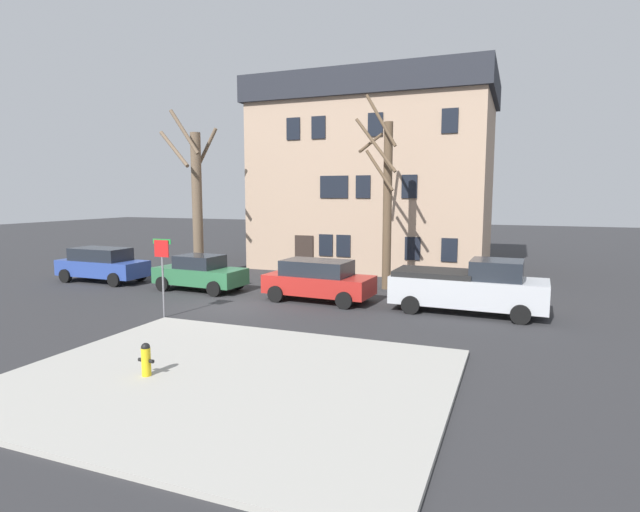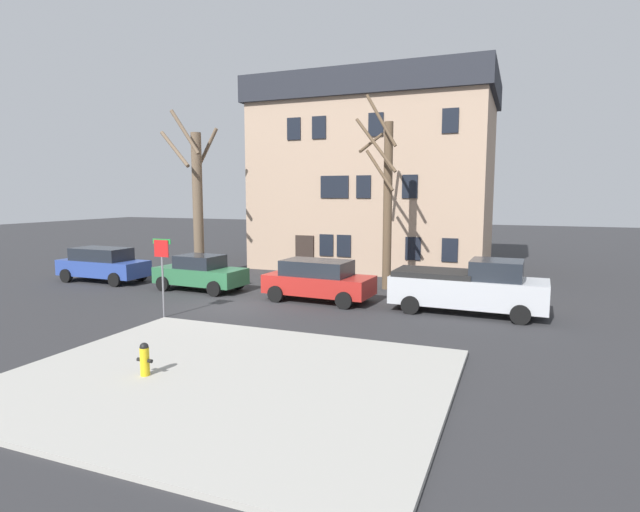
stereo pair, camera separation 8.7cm
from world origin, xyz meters
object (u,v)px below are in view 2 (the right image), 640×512
at_px(building_main, 375,174).
at_px(fire_hydrant, 145,359).
at_px(car_blue_wagon, 103,264).
at_px(tree_bare_mid, 386,198).
at_px(street_sign_pole, 162,263).
at_px(pickup_truck_silver, 469,287).
at_px(car_green_sedan, 200,273).
at_px(car_red_wagon, 318,280).
at_px(tree_bare_near, 197,198).

distance_m(building_main, fire_hydrant, 21.54).
xyz_separation_m(car_blue_wagon, fire_hydrant, (11.38, -10.14, -0.36)).
height_order(tree_bare_mid, street_sign_pole, tree_bare_mid).
relative_size(pickup_truck_silver, street_sign_pole, 1.99).
bearing_deg(fire_hydrant, car_green_sedan, 118.48).
bearing_deg(pickup_truck_silver, car_blue_wagon, 179.35).
relative_size(tree_bare_mid, car_red_wagon, 1.94).
bearing_deg(car_red_wagon, car_blue_wagon, 178.68).
xyz_separation_m(car_green_sedan, car_red_wagon, (5.90, -0.14, 0.07)).
xyz_separation_m(car_blue_wagon, car_green_sedan, (5.95, -0.13, -0.08)).
bearing_deg(street_sign_pole, tree_bare_near, 117.67).
height_order(building_main, tree_bare_near, building_main).
relative_size(car_blue_wagon, car_green_sedan, 1.08).
relative_size(car_red_wagon, street_sign_pole, 1.60).
bearing_deg(street_sign_pole, tree_bare_mid, 53.88).
relative_size(building_main, tree_bare_near, 1.58).
xyz_separation_m(building_main, pickup_truck_silver, (6.69, -11.00, -4.62)).
xyz_separation_m(tree_bare_near, street_sign_pole, (4.35, -8.29, -2.22)).
bearing_deg(car_green_sedan, pickup_truck_silver, -0.34).
xyz_separation_m(building_main, tree_bare_mid, (2.60, -7.48, -1.39)).
bearing_deg(tree_bare_near, pickup_truck_silver, -13.83).
xyz_separation_m(building_main, car_red_wagon, (0.69, -11.07, -4.72)).
relative_size(tree_bare_near, car_red_wagon, 1.92).
relative_size(tree_bare_mid, street_sign_pole, 3.11).
height_order(tree_bare_mid, car_green_sedan, tree_bare_mid).
distance_m(pickup_truck_silver, street_sign_pole, 11.22).
xyz_separation_m(building_main, fire_hydrant, (0.22, -20.94, -5.07)).
xyz_separation_m(car_blue_wagon, street_sign_pole, (7.74, -4.93, 1.09)).
xyz_separation_m(tree_bare_near, car_blue_wagon, (-3.39, -3.36, -3.31)).
bearing_deg(car_red_wagon, pickup_truck_silver, 0.66).
bearing_deg(car_green_sedan, street_sign_pole, -69.61).
distance_m(car_green_sedan, street_sign_pole, 5.25).
height_order(building_main, fire_hydrant, building_main).
distance_m(tree_bare_near, car_green_sedan, 5.50).
relative_size(building_main, fire_hydrant, 17.28).
bearing_deg(building_main, car_blue_wagon, -135.95).
distance_m(car_green_sedan, pickup_truck_silver, 11.91).
bearing_deg(street_sign_pole, building_main, 77.71).
height_order(tree_bare_near, fire_hydrant, tree_bare_near).
relative_size(building_main, tree_bare_mid, 1.57).
distance_m(tree_bare_mid, fire_hydrant, 14.15).
relative_size(building_main, car_green_sedan, 3.21).
height_order(tree_bare_near, car_red_wagon, tree_bare_near).
xyz_separation_m(car_blue_wagon, car_red_wagon, (11.85, -0.27, -0.01)).
distance_m(building_main, pickup_truck_silver, 13.68).
height_order(car_green_sedan, fire_hydrant, car_green_sedan).
xyz_separation_m(car_green_sedan, fire_hydrant, (5.43, -10.01, -0.28)).
bearing_deg(pickup_truck_silver, building_main, 121.31).
xyz_separation_m(tree_bare_mid, fire_hydrant, (-2.38, -13.46, -3.69)).
bearing_deg(car_blue_wagon, pickup_truck_silver, -0.65).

